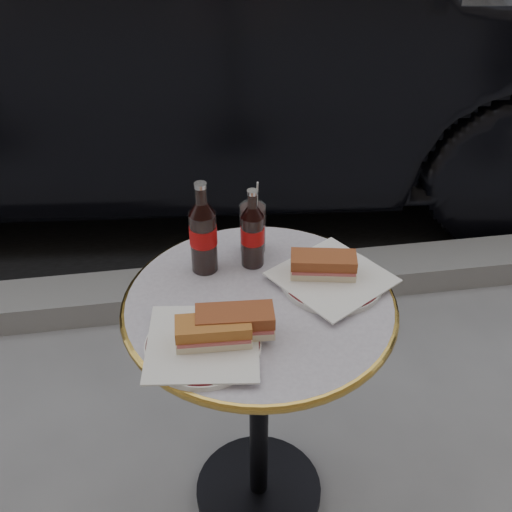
{
  "coord_description": "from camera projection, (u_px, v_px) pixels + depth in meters",
  "views": [
    {
      "loc": [
        -0.17,
        -1.09,
        1.66
      ],
      "look_at": [
        0.0,
        0.05,
        0.82
      ],
      "focal_mm": 45.0,
      "sensor_mm": 36.0,
      "label": 1
    }
  ],
  "objects": [
    {
      "name": "plate_left",
      "position": [
        203.0,
        346.0,
        1.31
      ],
      "size": [
        0.3,
        0.3,
        0.01
      ],
      "primitive_type": "cylinder",
      "rotation": [
        0.0,
        0.0,
        -0.3
      ],
      "color": "white",
      "rests_on": "bistro_table"
    },
    {
      "name": "cola_bottle_left",
      "position": [
        203.0,
        228.0,
        1.46
      ],
      "size": [
        0.08,
        0.08,
        0.23
      ],
      "primitive_type": null,
      "rotation": [
        0.0,
        0.0,
        -0.3
      ],
      "color": "black",
      "rests_on": "bistro_table"
    },
    {
      "name": "cola_bottle_right",
      "position": [
        252.0,
        228.0,
        1.49
      ],
      "size": [
        0.06,
        0.06,
        0.2
      ],
      "primitive_type": null,
      "rotation": [
        0.0,
        0.0,
        0.02
      ],
      "color": "black",
      "rests_on": "bistro_table"
    },
    {
      "name": "cola_glass",
      "position": [
        253.0,
        228.0,
        1.56
      ],
      "size": [
        0.08,
        0.08,
        0.13
      ],
      "primitive_type": "cylinder",
      "rotation": [
        0.0,
        0.0,
        0.32
      ],
      "color": "black",
      "rests_on": "bistro_table"
    },
    {
      "name": "asphalt_road",
      "position": [
        174.0,
        13.0,
        5.86
      ],
      "size": [
        40.0,
        8.0,
        0.0
      ],
      "primitive_type": "cube",
      "color": "black",
      "rests_on": "ground"
    },
    {
      "name": "parked_car",
      "position": [
        197.0,
        32.0,
        2.99
      ],
      "size": [
        1.97,
        4.63,
        1.48
      ],
      "primitive_type": "imported",
      "rotation": [
        0.0,
        0.0,
        1.48
      ],
      "color": "black",
      "rests_on": "ground"
    },
    {
      "name": "sandwich_left_b",
      "position": [
        235.0,
        323.0,
        1.32
      ],
      "size": [
        0.17,
        0.09,
        0.06
      ],
      "primitive_type": "cube",
      "rotation": [
        0.0,
        0.0,
        -0.07
      ],
      "color": "brown",
      "rests_on": "plate_left"
    },
    {
      "name": "ground",
      "position": [
        259.0,
        493.0,
        1.87
      ],
      "size": [
        80.0,
        80.0,
        0.0
      ],
      "primitive_type": "plane",
      "color": "gray",
      "rests_on": "ground"
    },
    {
      "name": "bistro_table",
      "position": [
        259.0,
        409.0,
        1.65
      ],
      "size": [
        0.62,
        0.62,
        0.73
      ],
      "primitive_type": null,
      "color": "#BAB2C4",
      "rests_on": "ground"
    },
    {
      "name": "sandwich_right",
      "position": [
        323.0,
        266.0,
        1.48
      ],
      "size": [
        0.16,
        0.1,
        0.05
      ],
      "primitive_type": "cube",
      "rotation": [
        0.0,
        0.0,
        -0.19
      ],
      "color": "#984A26",
      "rests_on": "plate_right"
    },
    {
      "name": "curb",
      "position": [
        224.0,
        288.0,
        2.56
      ],
      "size": [
        40.0,
        0.2,
        0.12
      ],
      "primitive_type": "cube",
      "color": "gray",
      "rests_on": "ground"
    },
    {
      "name": "plate_right",
      "position": [
        332.0,
        280.0,
        1.49
      ],
      "size": [
        0.31,
        0.31,
        0.01
      ],
      "primitive_type": "cylinder",
      "rotation": [
        0.0,
        0.0,
        0.38
      ],
      "color": "silver",
      "rests_on": "bistro_table"
    },
    {
      "name": "sandwich_left_a",
      "position": [
        213.0,
        333.0,
        1.29
      ],
      "size": [
        0.16,
        0.08,
        0.05
      ],
      "primitive_type": "cube",
      "rotation": [
        0.0,
        0.0,
        -0.04
      ],
      "color": "#B76B2E",
      "rests_on": "plate_left"
    }
  ]
}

